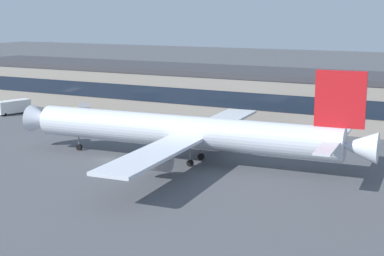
% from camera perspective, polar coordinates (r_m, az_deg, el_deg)
% --- Properties ---
extents(ground_plane, '(600.00, 600.00, 0.00)m').
position_cam_1_polar(ground_plane, '(99.60, -8.23, -3.12)').
color(ground_plane, '#4C4F54').
extents(terminal_building, '(149.17, 19.90, 11.45)m').
position_cam_1_polar(terminal_building, '(139.60, 3.19, 3.53)').
color(terminal_building, gray).
rests_on(terminal_building, ground_plane).
extents(airliner, '(62.33, 53.65, 16.27)m').
position_cam_1_polar(airliner, '(96.14, -0.58, -0.38)').
color(airliner, silver).
rests_on(airliner, ground_plane).
extents(belt_loader, '(5.80, 6.07, 1.95)m').
position_cam_1_polar(belt_loader, '(142.87, -12.24, 1.60)').
color(belt_loader, yellow).
rests_on(belt_loader, ground_plane).
extents(fuel_truck, '(4.81, 8.83, 3.35)m').
position_cam_1_polar(fuel_truck, '(149.39, -17.11, 2.06)').
color(fuel_truck, white).
rests_on(fuel_truck, ground_plane).
extents(catering_truck, '(6.45, 7.29, 4.15)m').
position_cam_1_polar(catering_truck, '(132.95, -10.53, 1.45)').
color(catering_truck, gray).
rests_on(catering_truck, ground_plane).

